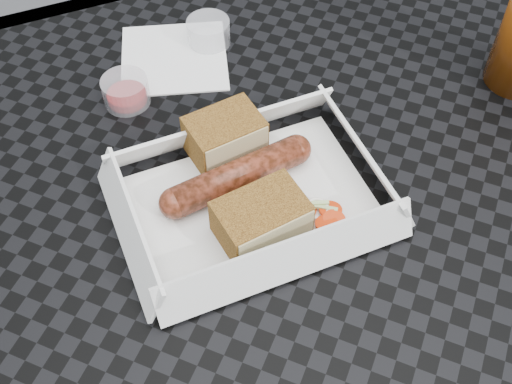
% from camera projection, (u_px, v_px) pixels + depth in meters
% --- Properties ---
extents(patio_table, '(0.80, 0.80, 0.74)m').
position_uv_depth(patio_table, '(330.00, 234.00, 0.68)').
color(patio_table, black).
rests_on(patio_table, ground).
extents(food_tray, '(0.22, 0.15, 0.00)m').
position_uv_depth(food_tray, '(252.00, 202.00, 0.61)').
color(food_tray, white).
rests_on(food_tray, patio_table).
extents(bratwurst, '(0.16, 0.05, 0.03)m').
position_uv_depth(bratwurst, '(237.00, 176.00, 0.61)').
color(bratwurst, maroon).
rests_on(bratwurst, food_tray).
extents(bread_near, '(0.08, 0.06, 0.04)m').
position_uv_depth(bread_near, '(225.00, 137.00, 0.63)').
color(bread_near, brown).
rests_on(bread_near, food_tray).
extents(bread_far, '(0.08, 0.06, 0.04)m').
position_uv_depth(bread_far, '(261.00, 219.00, 0.57)').
color(bread_far, brown).
rests_on(bread_far, food_tray).
extents(veg_garnish, '(0.03, 0.03, 0.00)m').
position_uv_depth(veg_garnish, '(325.00, 215.00, 0.60)').
color(veg_garnish, red).
rests_on(veg_garnish, food_tray).
extents(napkin, '(0.15, 0.15, 0.00)m').
position_uv_depth(napkin, '(174.00, 58.00, 0.74)').
color(napkin, white).
rests_on(napkin, patio_table).
extents(condiment_cup_sauce, '(0.05, 0.05, 0.03)m').
position_uv_depth(condiment_cup_sauce, '(126.00, 91.00, 0.69)').
color(condiment_cup_sauce, maroon).
rests_on(condiment_cup_sauce, patio_table).
extents(condiment_cup_empty, '(0.05, 0.05, 0.03)m').
position_uv_depth(condiment_cup_empty, '(209.00, 32.00, 0.75)').
color(condiment_cup_empty, silver).
rests_on(condiment_cup_empty, patio_table).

